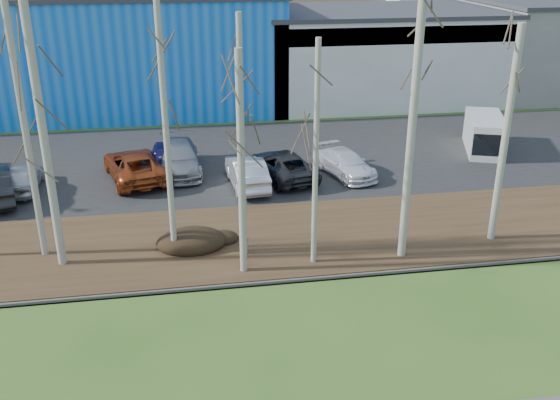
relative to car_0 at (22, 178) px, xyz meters
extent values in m
cube|color=#382616|center=(11.45, -7.25, -0.74)|extent=(80.00, 7.00, 0.15)
cube|color=black|center=(11.45, 3.25, -0.74)|extent=(80.00, 14.00, 0.14)
cube|color=blue|center=(5.45, 17.25, 3.19)|extent=(20.00, 12.00, 8.00)
cube|color=#B9B8B4|center=(23.45, 17.25, 2.44)|extent=(18.00, 12.00, 6.50)
cube|color=#333338|center=(23.45, 17.25, 5.84)|extent=(18.36, 12.24, 0.30)
cube|color=navy|center=(23.45, 11.35, 4.79)|extent=(17.64, 0.20, 1.20)
ellipsoid|color=black|center=(8.02, -7.57, -0.39)|extent=(2.83, 2.00, 0.56)
cylinder|color=#A29F92|center=(2.24, -7.22, 4.37)|extent=(0.26, 0.26, 10.07)
cylinder|color=#A29F92|center=(3.05, -8.16, 4.42)|extent=(0.31, 0.31, 10.16)
cylinder|color=#A29F92|center=(7.34, -8.03, 4.59)|extent=(0.23, 0.23, 10.51)
cylinder|color=#A29F92|center=(9.90, -9.89, 3.48)|extent=(0.26, 0.26, 8.29)
cylinder|color=#A29F92|center=(10.09, -8.51, 3.98)|extent=(0.22, 0.22, 9.29)
cylinder|color=#A29F92|center=(12.66, -9.62, 3.60)|extent=(0.21, 0.21, 8.53)
cylinder|color=#A29F92|center=(16.22, -9.67, 5.04)|extent=(0.31, 0.31, 11.41)
cylinder|color=#A29F92|center=(20.44, -8.86, 3.72)|extent=(0.29, 0.29, 8.76)
imported|color=silver|center=(0.00, 0.00, 0.00)|extent=(1.66, 3.98, 1.35)
imported|color=#983D18|center=(5.41, 0.72, 0.09)|extent=(3.80, 5.94, 1.52)
imported|color=gray|center=(7.72, 1.50, 0.10)|extent=(2.36, 5.41, 1.55)
imported|color=#181655|center=(7.10, 1.82, 0.04)|extent=(1.84, 4.23, 1.42)
imported|color=silver|center=(11.05, -1.25, 0.08)|extent=(1.91, 4.66, 1.50)
imported|color=#27272A|center=(13.04, -0.34, 0.03)|extent=(3.47, 5.48, 1.41)
imported|color=white|center=(16.36, -0.46, -0.03)|extent=(2.97, 4.78, 1.29)
cube|color=white|center=(25.55, 2.28, 0.34)|extent=(3.38, 5.02, 2.03)
cube|color=black|center=(24.93, 0.54, 0.34)|extent=(2.06, 1.53, 1.26)
camera|label=1|loc=(7.84, -30.57, 10.91)|focal=40.00mm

